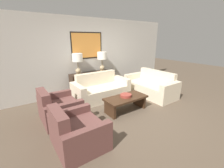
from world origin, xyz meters
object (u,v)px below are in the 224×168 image
Objects in this scene: couch_by_back_wall at (101,90)px; coffee_table at (126,101)px; console_table at (91,83)px; armchair_near_camera at (77,132)px; armchair_near_back_wall at (59,109)px; decorative_bowl at (126,95)px; couch_by_side at (151,87)px; table_lamp_right at (102,58)px; table_lamp_left at (77,60)px.

coffee_table is (0.10, -1.18, 0.01)m from couch_by_back_wall.
console_table reaches higher than coffee_table.
coffee_table is at bearing 19.07° from armchair_near_camera.
couch_by_back_wall is 1.68m from armchair_near_back_wall.
coffee_table is 3.77× the size of decorative_bowl.
couch_by_back_wall is 1.19m from coffee_table.
armchair_near_back_wall reaches higher than coffee_table.
console_table is at bearing 139.81° from couch_by_side.
decorative_bowl is at bearing 51.96° from coffee_table.
armchair_near_back_wall is 1.00× the size of armchair_near_camera.
couch_by_side is 1.60m from decorative_bowl.
armchair_near_back_wall is at bearing -147.91° from table_lamp_right.
armchair_near_camera is (0.00, -1.15, 0.00)m from armchair_near_back_wall.
table_lamp_left is 0.72× the size of armchair_near_camera.
couch_by_back_wall reaches higher than console_table.
console_table is 1.86m from coffee_table.
table_lamp_left is at bearing 107.94° from decorative_bowl.
couch_by_side reaches higher than coffee_table.
couch_by_back_wall is at bearing 156.51° from couch_by_side.
console_table is 1.55× the size of armchair_near_back_wall.
console_table is 1.55× the size of armchair_near_camera.
coffee_table is 1.21× the size of armchair_near_back_wall.
coffee_table is 1.76m from armchair_near_back_wall.
table_lamp_left is 0.39× the size of couch_by_back_wall.
console_table is 0.68m from couch_by_back_wall.
table_lamp_left is at bearing 180.00° from console_table.
couch_by_back_wall is (0.48, -0.68, -0.97)m from table_lamp_left.
table_lamp_right is 0.39× the size of couch_by_back_wall.
table_lamp_right reaches higher than couch_by_side.
armchair_near_camera is at bearing -130.05° from table_lamp_right.
table_lamp_left is at bearing 180.00° from table_lamp_right.
coffee_table is (0.10, -1.86, -0.08)m from console_table.
couch_by_back_wall is at bearing -90.00° from console_table.
console_table is 2.16× the size of table_lamp_left.
table_lamp_left is (-0.48, 0.00, 0.88)m from console_table.
armchair_near_back_wall is at bearing 161.92° from decorative_bowl.
table_lamp_left is 1.28m from couch_by_back_wall.
armchair_near_back_wall reaches higher than console_table.
couch_by_back_wall is 1.86× the size of armchair_near_back_wall.
console_table is 4.85× the size of decorative_bowl.
coffee_table is (-0.38, -1.86, -0.96)m from table_lamp_right.
decorative_bowl is at bearing -72.06° from table_lamp_left.
couch_by_back_wall reaches higher than armchair_near_camera.
coffee_table is at bearing -85.36° from couch_by_back_wall.
table_lamp_right is at bearing 0.00° from console_table.
table_lamp_right is 1.28m from couch_by_back_wall.
table_lamp_right reaches higher than console_table.
coffee_table is 0.15m from decorative_bowl.
couch_by_back_wall is 1.54× the size of coffee_table.
table_lamp_right reaches higher than coffee_table.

